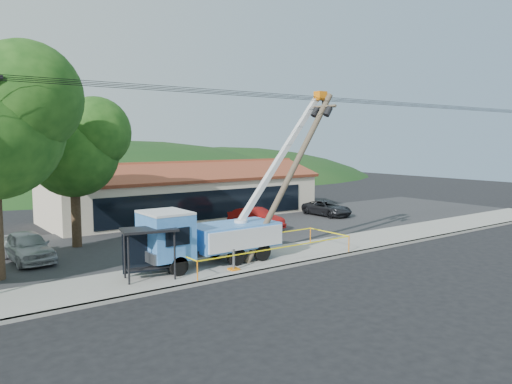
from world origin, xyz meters
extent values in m
plane|color=black|center=(0.00, 0.00, 0.00)|extent=(120.00, 120.00, 0.00)
cube|color=gray|center=(0.00, 2.10, 0.07)|extent=(60.00, 0.25, 0.15)
cube|color=gray|center=(0.00, 4.00, 0.07)|extent=(60.00, 4.00, 0.15)
cube|color=#28282B|center=(0.00, 12.00, 0.05)|extent=(60.00, 12.00, 0.10)
cube|color=beige|center=(4.00, 20.00, 1.70)|extent=(22.00, 8.00, 3.40)
cube|color=black|center=(4.00, 15.98, 1.43)|extent=(18.04, 0.08, 2.21)
cube|color=brown|center=(4.00, 18.00, 3.90)|extent=(22.50, 4.53, 1.52)
cube|color=brown|center=(4.00, 22.00, 3.90)|extent=(22.50, 4.53, 1.52)
cube|color=brown|center=(4.00, 20.00, 4.55)|extent=(22.50, 0.30, 0.25)
sphere|color=#163E11|center=(-10.74, 7.16, 8.28)|extent=(5.04, 5.04, 5.04)
cylinder|color=#332316|center=(-7.00, 13.00, 2.09)|extent=(0.56, 0.56, 4.18)
sphere|color=#163E11|center=(-7.00, 13.00, 5.70)|extent=(5.25, 5.25, 5.25)
sphere|color=#163E11|center=(-8.05, 13.70, 6.65)|extent=(4.20, 4.20, 4.20)
sphere|color=#163E11|center=(-5.95, 12.30, 6.84)|extent=(4.20, 4.20, 4.20)
ellipsoid|color=#153A15|center=(10.00, 55.00, 0.00)|extent=(89.60, 64.00, 32.00)
ellipsoid|color=#153A15|center=(30.00, 55.00, 0.00)|extent=(72.80, 52.00, 26.00)
cylinder|color=black|center=(0.00, 3.10, 8.54)|extent=(60.00, 0.02, 0.02)
cylinder|color=black|center=(0.00, 3.60, 8.66)|extent=(60.00, 0.02, 0.02)
cylinder|color=black|center=(0.00, 4.10, 8.78)|extent=(60.00, 0.02, 0.02)
cylinder|color=black|center=(0.00, 4.50, 8.90)|extent=(60.00, 0.02, 0.02)
cylinder|color=black|center=(-5.22, 3.53, 0.61)|extent=(0.91, 0.30, 0.91)
cylinder|color=black|center=(-5.22, 5.66, 0.61)|extent=(0.91, 0.30, 0.91)
cylinder|color=black|center=(-1.97, 3.53, 0.61)|extent=(0.91, 0.30, 0.91)
cylinder|color=black|center=(-1.97, 5.66, 0.61)|extent=(0.91, 0.30, 0.91)
cylinder|color=black|center=(-0.35, 3.53, 0.61)|extent=(0.91, 0.30, 0.91)
cylinder|color=black|center=(-0.35, 5.66, 0.61)|extent=(0.91, 0.30, 0.91)
cube|color=black|center=(-2.58, 4.59, 0.86)|extent=(6.70, 1.01, 0.25)
cube|color=#3879C8|center=(-5.32, 4.59, 1.88)|extent=(2.03, 2.44, 2.13)
cube|color=silver|center=(-5.32, 4.59, 2.99)|extent=(2.03, 2.44, 0.12)
cube|color=black|center=(-6.29, 4.59, 2.03)|extent=(0.08, 1.83, 0.91)
cube|color=gray|center=(-6.39, 4.59, 1.07)|extent=(0.15, 2.33, 0.51)
cube|color=#3879C8|center=(-1.47, 4.59, 1.47)|extent=(4.67, 2.44, 1.22)
cylinder|color=silver|center=(-0.96, 4.59, 1.93)|extent=(0.71, 0.71, 0.61)
cube|color=silver|center=(1.76, 4.59, 5.56)|extent=(5.67, 0.28, 6.93)
cube|color=gray|center=(2.07, 4.59, 5.81)|extent=(3.41, 0.18, 4.17)
cube|color=orange|center=(4.49, 4.39, 8.94)|extent=(0.61, 0.51, 0.51)
cube|color=orange|center=(-2.58, 2.87, 0.19)|extent=(0.46, 0.46, 0.08)
cube|color=orange|center=(0.06, 6.32, 0.19)|extent=(0.46, 0.46, 0.08)
cylinder|color=brown|center=(1.60, 3.62, 4.54)|extent=(6.04, 0.32, 8.96)
cube|color=brown|center=(4.05, 3.62, 8.27)|extent=(0.17, 1.80, 0.17)
cylinder|color=black|center=(3.85, 4.12, 7.97)|extent=(0.58, 0.36, 0.62)
cylinder|color=black|center=(3.85, 3.12, 7.97)|extent=(0.58, 0.36, 0.62)
cylinder|color=black|center=(-7.62, 3.53, 1.25)|extent=(0.11, 0.11, 2.23)
cylinder|color=black|center=(-5.63, 3.08, 1.25)|extent=(0.11, 0.11, 2.23)
cylinder|color=black|center=(-7.37, 4.61, 1.25)|extent=(0.11, 0.11, 2.23)
cylinder|color=black|center=(-5.38, 4.16, 1.25)|extent=(0.11, 0.11, 2.23)
cube|color=black|center=(-6.50, 3.85, 2.41)|extent=(2.68, 1.98, 0.11)
cube|color=black|center=(-6.37, 4.43, 1.25)|extent=(2.18, 0.54, 1.85)
cube|color=black|center=(-6.50, 3.85, 0.65)|extent=(2.07, 0.81, 0.07)
cylinder|color=orange|center=(-4.91, 2.30, 0.62)|extent=(0.06, 0.06, 0.94)
cylinder|color=orange|center=(4.84, 2.30, 0.62)|extent=(0.06, 0.06, 0.94)
cylinder|color=orange|center=(4.84, 5.49, 0.62)|extent=(0.06, 0.06, 0.94)
cylinder|color=orange|center=(-4.91, 5.49, 0.62)|extent=(0.06, 0.06, 0.94)
cube|color=yellow|center=(-0.04, 2.30, 1.04)|extent=(9.76, 0.01, 0.06)
cube|color=yellow|center=(4.84, 3.89, 1.04)|extent=(0.01, 3.18, 0.06)
cube|color=yellow|center=(-0.04, 5.49, 1.04)|extent=(9.76, 0.01, 0.06)
cube|color=yellow|center=(-4.91, 3.89, 1.04)|extent=(0.01, 3.18, 0.06)
imported|color=#A2A5A9|center=(-10.16, 10.82, 0.00)|extent=(2.12, 4.73, 1.58)
imported|color=maroon|center=(5.15, 11.55, 0.00)|extent=(2.26, 4.66, 1.47)
imported|color=black|center=(13.56, 12.93, 0.00)|extent=(2.16, 4.54, 1.25)
camera|label=1|loc=(-15.73, -16.79, 6.44)|focal=35.00mm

